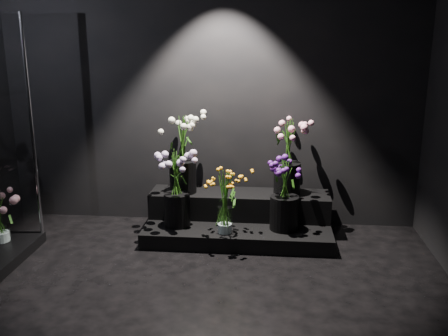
# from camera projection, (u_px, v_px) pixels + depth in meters

# --- Properties ---
(floor) EXTENTS (4.00, 4.00, 0.00)m
(floor) POSITION_uv_depth(u_px,v_px,m) (173.00, 333.00, 3.15)
(floor) COLOR black
(floor) RESTS_ON ground
(wall_back) EXTENTS (4.00, 0.00, 4.00)m
(wall_back) POSITION_uv_depth(u_px,v_px,m) (210.00, 81.00, 4.71)
(wall_back) COLOR black
(wall_back) RESTS_ON floor
(display_riser) EXTENTS (1.69, 0.75, 0.38)m
(display_riser) POSITION_uv_depth(u_px,v_px,m) (239.00, 218.00, 4.68)
(display_riser) COLOR black
(display_riser) RESTS_ON floor
(bouquet_orange_bells) EXTENTS (0.33, 0.33, 0.57)m
(bouquet_orange_bells) POSITION_uv_depth(u_px,v_px,m) (225.00, 201.00, 4.30)
(bouquet_orange_bells) COLOR white
(bouquet_orange_bells) RESTS_ON display_riser
(bouquet_lilac) EXTENTS (0.39, 0.39, 0.72)m
(bouquet_lilac) POSITION_uv_depth(u_px,v_px,m) (176.00, 181.00, 4.44)
(bouquet_lilac) COLOR black
(bouquet_lilac) RESTS_ON display_riser
(bouquet_purple) EXTENTS (0.37, 0.37, 0.63)m
(bouquet_purple) POSITION_uv_depth(u_px,v_px,m) (285.00, 194.00, 4.38)
(bouquet_purple) COLOR black
(bouquet_purple) RESTS_ON display_riser
(bouquet_cream_roses) EXTENTS (0.43, 0.43, 0.76)m
(bouquet_cream_roses) POSITION_uv_depth(u_px,v_px,m) (182.00, 148.00, 4.63)
(bouquet_cream_roses) COLOR black
(bouquet_cream_roses) RESTS_ON display_riser
(bouquet_pink_roses) EXTENTS (0.42, 0.42, 0.72)m
(bouquet_pink_roses) POSITION_uv_depth(u_px,v_px,m) (288.00, 151.00, 4.59)
(bouquet_pink_roses) COLOR black
(bouquet_pink_roses) RESTS_ON display_riser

